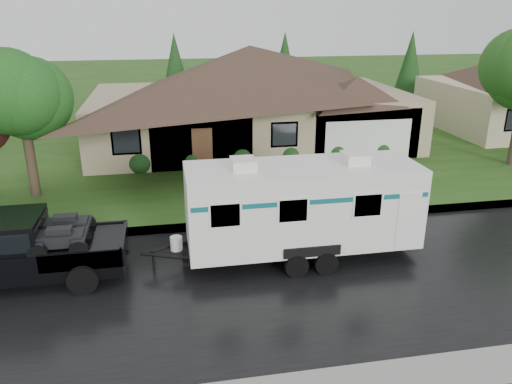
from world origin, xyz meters
TOP-DOWN VIEW (x-y plane):
  - ground at (0.00, 0.00)m, footprint 140.00×140.00m
  - road at (0.00, -2.00)m, footprint 140.00×8.00m
  - curb at (0.00, 2.25)m, footprint 140.00×0.50m
  - lawn at (0.00, 15.00)m, footprint 140.00×26.00m
  - house_main at (2.29, 13.84)m, footprint 19.44×10.80m
  - tree_left_green at (-8.61, 6.65)m, footprint 3.62×3.62m
  - shrub_row at (2.00, 9.30)m, footprint 13.60×1.00m
  - pickup_truck at (-7.65, -0.61)m, footprint 6.26×2.38m
  - travel_trailer at (1.17, -0.61)m, footprint 7.72×2.71m

SIDE VIEW (x-z plane):
  - ground at x=0.00m, z-range 0.00..0.00m
  - road at x=0.00m, z-range 0.00..0.01m
  - curb at x=0.00m, z-range 0.00..0.15m
  - lawn at x=0.00m, z-range 0.00..0.15m
  - shrub_row at x=2.00m, z-range 0.15..1.15m
  - pickup_truck at x=-7.65m, z-range 0.07..2.16m
  - travel_trailer at x=1.17m, z-range 0.11..3.57m
  - house_main at x=2.29m, z-range 0.14..7.04m
  - tree_left_green at x=-8.61m, z-range 1.31..7.31m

